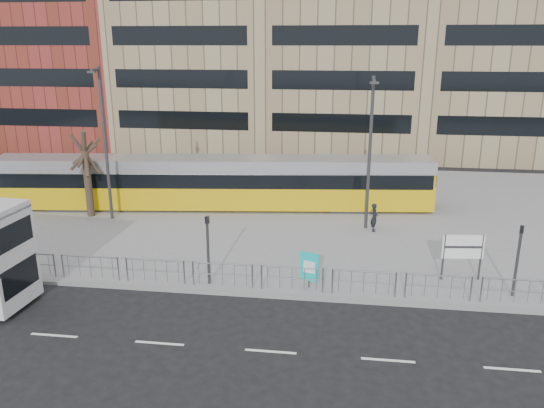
# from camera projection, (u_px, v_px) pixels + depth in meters

# --- Properties ---
(ground) EXTENTS (120.00, 120.00, 0.00)m
(ground) POSITION_uv_depth(u_px,v_px,m) (237.00, 296.00, 22.41)
(ground) COLOR black
(ground) RESTS_ON ground
(plaza) EXTENTS (64.00, 24.00, 0.15)m
(plaza) POSITION_uv_depth(u_px,v_px,m) (273.00, 209.00, 33.76)
(plaza) COLOR gray
(plaza) RESTS_ON ground
(kerb) EXTENTS (64.00, 0.25, 0.17)m
(kerb) POSITION_uv_depth(u_px,v_px,m) (237.00, 294.00, 22.44)
(kerb) COLOR gray
(kerb) RESTS_ON ground
(building_row) EXTENTS (70.40, 18.40, 31.20)m
(building_row) POSITION_uv_depth(u_px,v_px,m) (319.00, 13.00, 50.92)
(building_row) COLOR maroon
(building_row) RESTS_ON ground
(pedestrian_barrier) EXTENTS (32.07, 0.07, 1.10)m
(pedestrian_barrier) POSITION_uv_depth(u_px,v_px,m) (285.00, 272.00, 22.35)
(pedestrian_barrier) COLOR gray
(pedestrian_barrier) RESTS_ON plaza
(road_markings) EXTENTS (62.00, 0.12, 0.01)m
(road_markings) POSITION_uv_depth(u_px,v_px,m) (242.00, 349.00, 18.49)
(road_markings) COLOR white
(road_markings) RESTS_ON ground
(tram) EXTENTS (27.50, 5.68, 3.23)m
(tram) POSITION_uv_depth(u_px,v_px,m) (213.00, 183.00, 33.48)
(tram) COLOR gold
(tram) RESTS_ON plaza
(station_sign) EXTENTS (1.82, 0.28, 2.10)m
(station_sign) POSITION_uv_depth(u_px,v_px,m) (463.00, 249.00, 23.19)
(station_sign) COLOR #2D2D30
(station_sign) RESTS_ON plaza
(ad_panel) EXTENTS (0.82, 0.35, 1.60)m
(ad_panel) POSITION_uv_depth(u_px,v_px,m) (309.00, 267.00, 22.57)
(ad_panel) COLOR #2D2D30
(ad_panel) RESTS_ON plaza
(pedestrian) EXTENTS (0.39, 0.59, 1.61)m
(pedestrian) POSITION_uv_depth(u_px,v_px,m) (374.00, 217.00, 29.42)
(pedestrian) COLOR black
(pedestrian) RESTS_ON plaza
(traffic_light_west) EXTENTS (0.21, 0.24, 3.10)m
(traffic_light_west) POSITION_uv_depth(u_px,v_px,m) (208.00, 241.00, 22.64)
(traffic_light_west) COLOR #2D2D30
(traffic_light_west) RESTS_ON plaza
(traffic_light_east) EXTENTS (0.22, 0.24, 3.10)m
(traffic_light_east) POSITION_uv_depth(u_px,v_px,m) (519.00, 252.00, 21.51)
(traffic_light_east) COLOR #2D2D30
(traffic_light_east) RESTS_ON plaza
(lamp_post_west) EXTENTS (0.45, 1.04, 8.89)m
(lamp_post_west) POSITION_uv_depth(u_px,v_px,m) (104.00, 139.00, 30.34)
(lamp_post_west) COLOR #2D2D30
(lamp_post_west) RESTS_ON plaza
(lamp_post_east) EXTENTS (0.45, 1.04, 8.44)m
(lamp_post_east) POSITION_uv_depth(u_px,v_px,m) (370.00, 148.00, 28.77)
(lamp_post_east) COLOR #2D2D30
(lamp_post_east) RESTS_ON plaza
(bare_tree) EXTENTS (4.70, 4.70, 7.53)m
(bare_tree) POSITION_uv_depth(u_px,v_px,m) (82.00, 127.00, 30.71)
(bare_tree) COLOR #31251B
(bare_tree) RESTS_ON plaza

